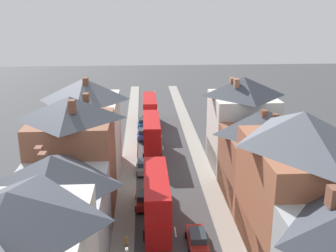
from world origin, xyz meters
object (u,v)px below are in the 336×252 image
Objects in this scene: double_decker_bus_far_approaching at (151,135)px; pedestrian_mid_left at (126,243)px; double_decker_bus_mid_street at (150,111)px; car_near_blue at (143,123)px; double_decker_bus_lead at (156,199)px; car_mid_black at (143,134)px; car_parked_right_b at (144,199)px; car_far_grey at (197,239)px; car_near_silver at (143,166)px.

double_decker_bus_far_approaching reaches higher than pedestrian_mid_left.
double_decker_bus_mid_street reaches higher than car_near_blue.
double_decker_bus_lead is at bearing -87.77° from car_near_blue.
double_decker_bus_far_approaching is 13.02m from car_near_blue.
car_near_blue is at bearing 87.61° from pedestrian_mid_left.
car_near_blue is (-1.29, 12.80, -1.98)m from double_decker_bus_far_approaching.
car_mid_black reaches higher than car_parked_right_b.
pedestrian_mid_left is at bearing -94.19° from double_decker_bus_mid_street.
double_decker_bus_far_approaching is 2.67× the size of car_near_blue.
car_far_grey is (3.61, -38.72, -2.01)m from double_decker_bus_mid_street.
double_decker_bus_mid_street is at bearing 87.59° from car_parked_right_b.
car_far_grey is (4.90, -17.38, -0.04)m from car_near_silver.
double_decker_bus_far_approaching is (0.00, 20.41, 0.00)m from double_decker_bus_lead.
double_decker_bus_lead is at bearing -71.22° from car_parked_right_b.
car_near_blue is (-1.29, -1.25, -1.98)m from double_decker_bus_mid_street.
car_mid_black reaches higher than car_near_blue.
car_near_blue is 0.96× the size of car_parked_right_b.
double_decker_bus_far_approaching is 2.50× the size of car_near_silver.
car_parked_right_b reaches higher than car_far_grey.
car_far_grey is (3.61, -4.26, -2.01)m from double_decker_bus_lead.
double_decker_bus_far_approaching is (0.00, -14.05, 0.00)m from double_decker_bus_mid_street.
car_parked_right_b is at bearing 79.57° from pedestrian_mid_left.
car_far_grey is (3.61, -24.67, -2.01)m from double_decker_bus_far_approaching.
double_decker_bus_far_approaching is at bearing -78.86° from car_mid_black.
double_decker_bus_mid_street reaches higher than car_near_silver.
car_parked_right_b is at bearing -90.00° from car_near_blue.
double_decker_bus_far_approaching is 2.41× the size of car_far_grey.
car_far_grey is at bearing -81.08° from car_mid_black.
car_far_grey is at bearing -81.68° from double_decker_bus_far_approaching.
car_mid_black is at bearing 90.00° from car_near_silver.
car_near_blue is 38.06m from pedestrian_mid_left.
double_decker_bus_lead is 27.07m from car_mid_black.
double_decker_bus_mid_street is at bearing 80.23° from car_mid_black.
car_far_grey is 2.78× the size of pedestrian_mid_left.
pedestrian_mid_left is (-6.48, -0.56, 0.23)m from car_far_grey.
double_decker_bus_lead is 2.50× the size of car_near_silver.
car_near_blue is 37.79m from car_far_grey.
car_mid_black is 2.62× the size of pedestrian_mid_left.
double_decker_bus_far_approaching is 16.78m from car_parked_right_b.
car_near_silver is 1.02× the size of car_mid_black.
car_far_grey is (4.90, -31.23, -0.04)m from car_mid_black.
car_near_blue is 2.51× the size of pedestrian_mid_left.
double_decker_bus_lead reaches higher than car_far_grey.
car_far_grey is 6.51m from pedestrian_mid_left.
double_decker_bus_far_approaching is 2.56× the size of car_parked_right_b.
car_mid_black is at bearing -90.00° from car_near_blue.
double_decker_bus_mid_street is at bearing 86.54° from car_near_silver.
car_parked_right_b is at bearing -90.00° from car_mid_black.
pedestrian_mid_left reaches higher than car_near_blue.
car_far_grey is at bearing 4.89° from pedestrian_mid_left.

